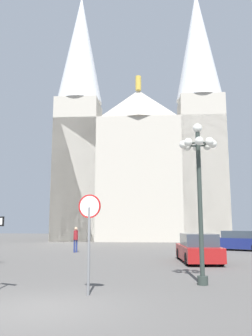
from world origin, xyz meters
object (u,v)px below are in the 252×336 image
(stop_sign, at_px, (89,225))
(street_lamp, at_px, (199,174))
(cathedral, at_px, (140,159))
(pedestrian_walking, at_px, (76,237))
(parked_car_near_navy, at_px, (238,241))
(parked_car_far_red, at_px, (198,249))

(stop_sign, distance_m, street_lamp, 4.43)
(cathedral, distance_m, stop_sign, 34.52)
(street_lamp, distance_m, pedestrian_walking, 14.70)
(street_lamp, bearing_deg, parked_car_near_navy, 75.15)
(cathedral, distance_m, pedestrian_walking, 21.52)
(stop_sign, height_order, street_lamp, street_lamp)
(cathedral, height_order, street_lamp, cathedral)
(cathedral, relative_size, street_lamp, 5.86)
(stop_sign, height_order, parked_car_far_red, stop_sign)
(parked_car_near_navy, bearing_deg, cathedral, 119.98)
(street_lamp, xyz_separation_m, parked_car_far_red, (0.42, 6.86, -3.07))
(stop_sign, xyz_separation_m, pedestrian_walking, (-4.40, 14.29, -0.92))
(street_lamp, bearing_deg, parked_car_far_red, 86.54)
(parked_car_near_navy, xyz_separation_m, parked_car_far_red, (-3.75, -8.84, 0.00))
(parked_car_far_red, bearing_deg, parked_car_near_navy, 67.03)
(cathedral, bearing_deg, stop_sign, -87.61)
(cathedral, xyz_separation_m, street_lamp, (4.85, -31.31, -6.61))
(pedestrian_walking, bearing_deg, parked_car_far_red, -32.57)
(street_lamp, xyz_separation_m, pedestrian_walking, (-7.85, 12.14, -2.69))
(street_lamp, height_order, pedestrian_walking, street_lamp)
(cathedral, distance_m, parked_car_far_red, 26.82)
(cathedral, xyz_separation_m, parked_car_near_navy, (9.01, -15.61, -9.69))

